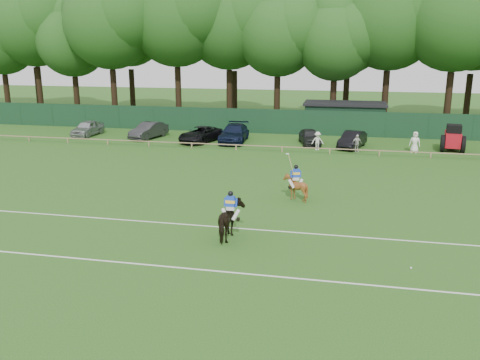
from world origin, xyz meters
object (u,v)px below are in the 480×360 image
(horse_chestnut, at_px, (295,187))
(sedan_silver, at_px, (87,128))
(suv_black, at_px, (201,134))
(sedan_navy, at_px, (234,133))
(utility_shed, at_px, (344,117))
(sedan_grey, at_px, (149,130))
(hatch_grey, at_px, (310,137))
(spectator_right, at_px, (415,142))
(spectator_mid, at_px, (357,143))
(spectator_left, at_px, (318,141))
(polo_ball, at_px, (411,268))
(horse_dark, at_px, (231,221))
(estate_black, at_px, (352,140))
(tractor, at_px, (453,139))

(horse_chestnut, height_order, sedan_silver, horse_chestnut)
(suv_black, bearing_deg, sedan_navy, 28.48)
(sedan_silver, xyz_separation_m, utility_shed, (25.11, 7.98, 0.78))
(sedan_grey, height_order, hatch_grey, sedan_grey)
(sedan_navy, distance_m, spectator_right, 16.06)
(suv_black, relative_size, spectator_mid, 3.39)
(spectator_left, xyz_separation_m, utility_shed, (2.12, 10.56, 0.74))
(sedan_grey, bearing_deg, horse_chestnut, -33.88)
(polo_ball, bearing_deg, hatch_grey, 103.04)
(horse_dark, xyz_separation_m, spectator_left, (2.68, 21.87, -0.10))
(spectator_mid, xyz_separation_m, polo_ball, (1.92, -23.47, -0.71))
(suv_black, height_order, estate_black, estate_black)
(estate_black, bearing_deg, polo_ball, -68.34)
(sedan_grey, height_order, polo_ball, sedan_grey)
(sedan_silver, height_order, sedan_grey, sedan_grey)
(horse_dark, xyz_separation_m, suv_black, (-8.28, 23.52, -0.19))
(estate_black, bearing_deg, hatch_grey, -177.45)
(sedan_navy, relative_size, estate_black, 1.28)
(suv_black, relative_size, tractor, 1.73)
(utility_shed, bearing_deg, tractor, -43.27)
(hatch_grey, relative_size, tractor, 1.39)
(polo_ball, distance_m, utility_shed, 34.33)
(hatch_grey, bearing_deg, horse_chestnut, -102.36)
(hatch_grey, height_order, tractor, tractor)
(suv_black, bearing_deg, hatch_grey, 22.01)
(sedan_grey, xyz_separation_m, spectator_left, (16.44, -2.45, 0.02))
(spectator_right, bearing_deg, horse_chestnut, -104.24)
(horse_chestnut, distance_m, spectator_right, 17.71)
(horse_chestnut, relative_size, tractor, 0.52)
(horse_dark, distance_m, utility_shed, 32.79)
(polo_ball, bearing_deg, tractor, 76.57)
(horse_chestnut, relative_size, sedan_navy, 0.27)
(sedan_silver, distance_m, sedan_navy, 15.11)
(horse_chestnut, relative_size, spectator_left, 0.96)
(horse_chestnut, distance_m, estate_black, 17.02)
(suv_black, height_order, utility_shed, utility_shed)
(horse_dark, relative_size, horse_chestnut, 1.40)
(hatch_grey, height_order, spectator_mid, spectator_mid)
(spectator_mid, distance_m, tractor, 8.27)
(spectator_mid, bearing_deg, polo_ball, -110.63)
(sedan_grey, xyz_separation_m, estate_black, (19.38, -0.80, -0.05))
(horse_dark, bearing_deg, horse_chestnut, -108.61)
(sedan_grey, height_order, spectator_mid, sedan_grey)
(suv_black, bearing_deg, horse_chestnut, -40.94)
(horse_chestnut, xyz_separation_m, polo_ball, (5.58, -8.56, -0.72))
(horse_chestnut, relative_size, estate_black, 0.35)
(horse_chestnut, bearing_deg, tractor, -142.69)
(estate_black, xyz_separation_m, spectator_left, (-2.94, -1.65, 0.07))
(spectator_left, bearing_deg, tractor, -5.29)
(suv_black, height_order, polo_ball, suv_black)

